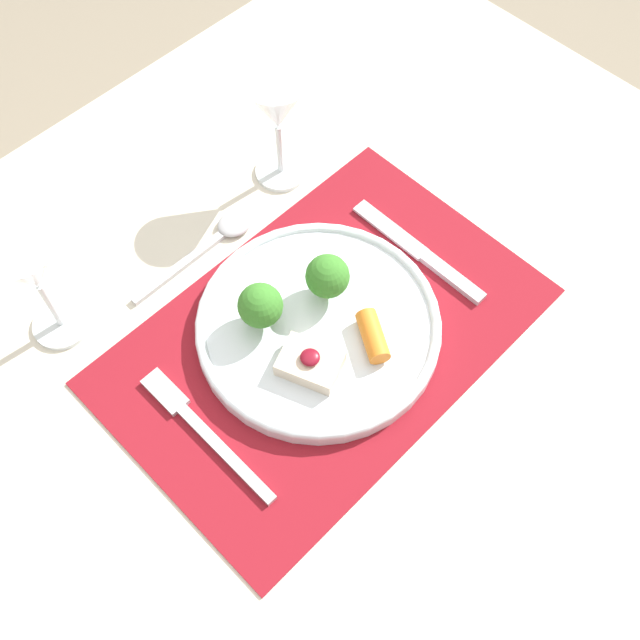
# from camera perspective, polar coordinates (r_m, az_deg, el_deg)

# --- Properties ---
(ground_plane) EXTENTS (8.00, 8.00, 0.00)m
(ground_plane) POSITION_cam_1_polar(r_m,az_deg,el_deg) (1.54, 0.17, -14.55)
(ground_plane) COLOR gray
(dining_table) EXTENTS (1.17, 0.97, 0.74)m
(dining_table) POSITION_cam_1_polar(r_m,az_deg,el_deg) (0.93, 0.28, -4.21)
(dining_table) COLOR beige
(dining_table) RESTS_ON ground_plane
(placemat) EXTENTS (0.48, 0.31, 0.00)m
(placemat) POSITION_cam_1_polar(r_m,az_deg,el_deg) (0.84, 0.30, -1.20)
(placemat) COLOR maroon
(placemat) RESTS_ON dining_table
(dinner_plate) EXTENTS (0.27, 0.27, 0.08)m
(dinner_plate) POSITION_cam_1_polar(r_m,az_deg,el_deg) (0.83, -0.16, -0.13)
(dinner_plate) COLOR silver
(dinner_plate) RESTS_ON placemat
(fork) EXTENTS (0.02, 0.20, 0.01)m
(fork) POSITION_cam_1_polar(r_m,az_deg,el_deg) (0.80, -9.24, -7.96)
(fork) COLOR #B2B2B7
(fork) RESTS_ON placemat
(knife) EXTENTS (0.02, 0.20, 0.01)m
(knife) POSITION_cam_1_polar(r_m,az_deg,el_deg) (0.90, 8.10, 4.75)
(knife) COLOR #B2B2B7
(knife) RESTS_ON placemat
(spoon) EXTENTS (0.18, 0.04, 0.01)m
(spoon) POSITION_cam_1_polar(r_m,az_deg,el_deg) (0.92, -7.71, 6.37)
(spoon) COLOR #B2B2B7
(spoon) RESTS_ON dining_table
(wine_glass_near) EXTENTS (0.08, 0.08, 0.15)m
(wine_glass_near) POSITION_cam_1_polar(r_m,az_deg,el_deg) (0.90, -3.30, 15.71)
(wine_glass_near) COLOR white
(wine_glass_near) RESTS_ON dining_table
(wine_glass_far) EXTENTS (0.08, 0.08, 0.15)m
(wine_glass_far) POSITION_cam_1_polar(r_m,az_deg,el_deg) (0.81, -21.21, 3.45)
(wine_glass_far) COLOR white
(wine_glass_far) RESTS_ON dining_table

